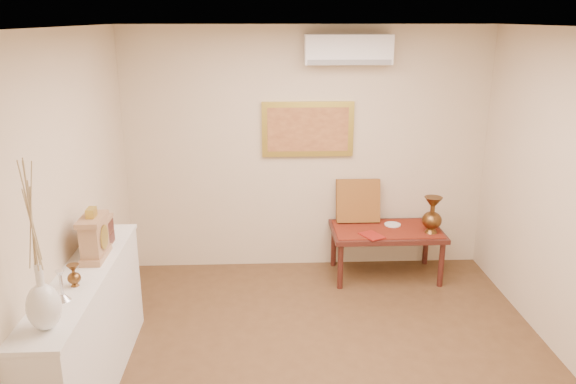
{
  "coord_description": "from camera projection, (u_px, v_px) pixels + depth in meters",
  "views": [
    {
      "loc": [
        -0.49,
        -3.79,
        2.77
      ],
      "look_at": [
        -0.26,
        1.15,
        1.22
      ],
      "focal_mm": 35.0,
      "sensor_mm": 36.0,
      "label": 1
    }
  ],
  "objects": [
    {
      "name": "display_ledge",
      "position": [
        89.0,
        332.0,
        4.24
      ],
      "size": [
        0.37,
        2.02,
        0.98
      ],
      "color": "white",
      "rests_on": "floor"
    },
    {
      "name": "candlestick",
      "position": [
        61.0,
        286.0,
        3.68
      ],
      "size": [
        0.1,
        0.1,
        0.21
      ],
      "primitive_type": null,
      "color": "silver",
      "rests_on": "display_ledge"
    },
    {
      "name": "brass_urn_tall",
      "position": [
        432.0,
        211.0,
        5.95
      ],
      "size": [
        0.21,
        0.21,
        0.48
      ],
      "primitive_type": null,
      "color": "brown",
      "rests_on": "table_cloth"
    },
    {
      "name": "plate",
      "position": [
        393.0,
        225.0,
        6.23
      ],
      "size": [
        0.18,
        0.18,
        0.01
      ],
      "primitive_type": "cylinder",
      "color": "silver",
      "rests_on": "table_cloth"
    },
    {
      "name": "mantel_clock",
      "position": [
        94.0,
        237.0,
        4.3
      ],
      "size": [
        0.17,
        0.36,
        0.41
      ],
      "color": "#A67C55",
      "rests_on": "display_ledge"
    },
    {
      "name": "menu",
      "position": [
        372.0,
        236.0,
        5.92
      ],
      "size": [
        0.27,
        0.3,
        0.01
      ],
      "primitive_type": "cube",
      "rotation": [
        0.0,
        0.0,
        0.47
      ],
      "color": "maroon",
      "rests_on": "table_cloth"
    },
    {
      "name": "floor",
      "position": [
        328.0,
        381.0,
        4.47
      ],
      "size": [
        4.5,
        4.5,
        0.0
      ],
      "primitive_type": "plane",
      "color": "brown",
      "rests_on": "ground"
    },
    {
      "name": "painting",
      "position": [
        308.0,
        129.0,
        6.11
      ],
      "size": [
        1.0,
        0.06,
        0.6
      ],
      "color": "gold",
      "rests_on": "wall_back"
    },
    {
      "name": "ac_unit",
      "position": [
        348.0,
        50.0,
        5.77
      ],
      "size": [
        0.9,
        0.25,
        0.3
      ],
      "color": "white",
      "rests_on": "wall_back"
    },
    {
      "name": "wooden_chest",
      "position": [
        102.0,
        231.0,
        4.57
      ],
      "size": [
        0.16,
        0.21,
        0.24
      ],
      "color": "#A67C55",
      "rests_on": "display_ledge"
    },
    {
      "name": "table_cloth",
      "position": [
        387.0,
        229.0,
        6.13
      ],
      "size": [
        1.14,
        0.59,
        0.01
      ],
      "primitive_type": "cube",
      "color": "maroon",
      "rests_on": "low_table"
    },
    {
      "name": "low_table",
      "position": [
        386.0,
        235.0,
        6.15
      ],
      "size": [
        1.2,
        0.7,
        0.55
      ],
      "color": "#441A14",
      "rests_on": "floor"
    },
    {
      "name": "white_vase",
      "position": [
        35.0,
        247.0,
        3.21
      ],
      "size": [
        0.2,
        0.2,
        1.06
      ],
      "primitive_type": null,
      "color": "silver",
      "rests_on": "display_ledge"
    },
    {
      "name": "brass_urn_small",
      "position": [
        73.0,
        272.0,
        3.87
      ],
      "size": [
        0.09,
        0.09,
        0.21
      ],
      "primitive_type": null,
      "color": "brown",
      "rests_on": "display_ledge"
    },
    {
      "name": "ceiling",
      "position": [
        336.0,
        28.0,
        3.66
      ],
      "size": [
        4.5,
        4.5,
        0.0
      ],
      "primitive_type": "plane",
      "rotation": [
        3.14,
        0.0,
        0.0
      ],
      "color": "silver",
      "rests_on": "ground"
    },
    {
      "name": "wall_left",
      "position": [
        51.0,
        226.0,
        3.98
      ],
      "size": [
        0.02,
        4.5,
        2.7
      ],
      "primitive_type": "cube",
      "color": "beige",
      "rests_on": "ground"
    },
    {
      "name": "wall_back",
      "position": [
        307.0,
        151.0,
        6.21
      ],
      "size": [
        4.0,
        0.02,
        2.7
      ],
      "primitive_type": "cube",
      "color": "beige",
      "rests_on": "ground"
    },
    {
      "name": "cushion",
      "position": [
        358.0,
        201.0,
        6.29
      ],
      "size": [
        0.48,
        0.2,
        0.49
      ],
      "primitive_type": "cube",
      "rotation": [
        -0.21,
        0.0,
        0.0
      ],
      "color": "maroon",
      "rests_on": "table_cloth"
    }
  ]
}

